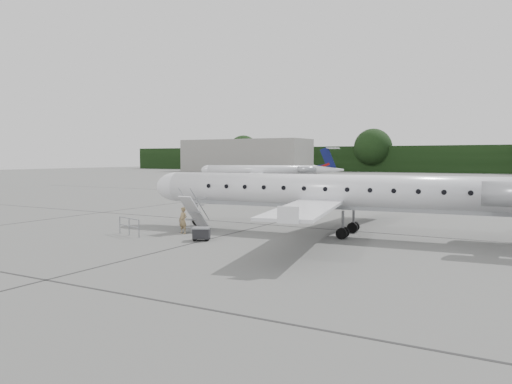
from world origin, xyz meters
The scene contains 9 objects.
ground centered at (0.00, 0.00, 0.00)m, with size 320.00×320.00×0.00m, color slate.
treeline centered at (0.00, 130.00, 4.00)m, with size 260.00×4.00×8.00m, color black.
terminal_building centered at (-70.00, 110.00, 5.00)m, with size 40.00×14.00×10.00m, color gray.
main_regional_jet centered at (-1.20, 3.33, 3.52)m, with size 27.47×19.78×7.04m, color silver, non-canonical shape.
airstair centered at (-9.09, 0.48, 1.10)m, with size 0.85×2.24×2.21m, color silver, non-canonical shape.
passenger centered at (-8.98, -0.79, 0.79)m, with size 0.58×0.38×1.59m, color olive.
safety_railing centered at (-11.31, -2.85, 0.50)m, with size 2.20×0.08×1.00m, color gray, non-canonical shape.
baggage_cart centered at (-6.61, -2.24, 0.39)m, with size 0.90×0.73×0.78m, color black, non-canonical shape.
bg_regional_left centered at (-32.97, 52.16, 3.11)m, with size 23.75×17.10×6.23m, color silver, non-canonical shape.
Camera 1 is at (9.17, -24.26, 4.54)m, focal length 35.00 mm.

